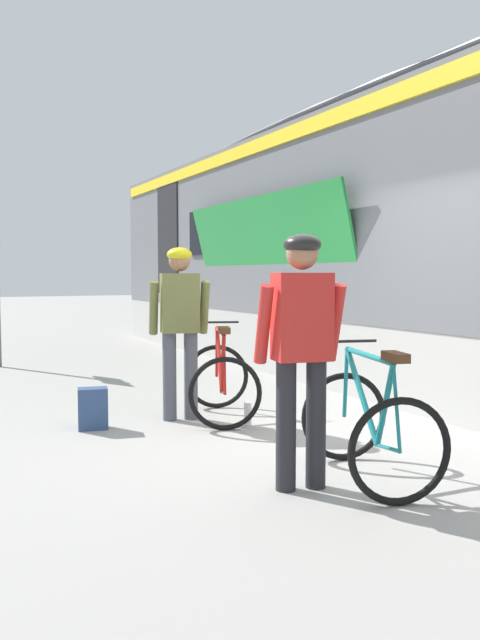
# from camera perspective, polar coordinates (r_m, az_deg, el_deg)

# --- Properties ---
(ground_plane) EXTENTS (80.00, 80.00, 0.00)m
(ground_plane) POSITION_cam_1_polar(r_m,az_deg,el_deg) (5.76, 7.64, -10.89)
(ground_plane) COLOR #A09E99
(train_car) EXTENTS (3.24, 16.80, 3.88)m
(train_car) POSITION_cam_1_polar(r_m,az_deg,el_deg) (8.93, 16.65, 7.02)
(train_car) COLOR slate
(train_car) RESTS_ON ground
(cyclist_near_in_olive) EXTENTS (0.66, 0.40, 1.76)m
(cyclist_near_in_olive) POSITION_cam_1_polar(r_m,az_deg,el_deg) (6.45, -5.45, 0.25)
(cyclist_near_in_olive) COLOR #4C515B
(cyclist_near_in_olive) RESTS_ON ground
(cyclist_far_in_red) EXTENTS (0.65, 0.39, 1.76)m
(cyclist_far_in_red) POSITION_cam_1_polar(r_m,az_deg,el_deg) (4.35, 5.57, -1.62)
(cyclist_far_in_red) COLOR #232328
(cyclist_far_in_red) RESTS_ON ground
(bicycle_near_red) EXTENTS (1.04, 1.25, 0.99)m
(bicycle_near_red) POSITION_cam_1_polar(r_m,az_deg,el_deg) (6.54, -1.76, -5.44)
(bicycle_near_red) COLOR black
(bicycle_near_red) RESTS_ON ground
(bicycle_far_teal) EXTENTS (0.98, 1.23, 0.99)m
(bicycle_far_teal) POSITION_cam_1_polar(r_m,az_deg,el_deg) (4.69, 11.60, -9.35)
(bicycle_far_teal) COLOR black
(bicycle_far_teal) RESTS_ON ground
(backpack_on_platform) EXTENTS (0.31, 0.24, 0.40)m
(backpack_on_platform) POSITION_cam_1_polar(r_m,az_deg,el_deg) (6.30, -13.13, -7.79)
(backpack_on_platform) COLOR navy
(backpack_on_platform) RESTS_ON ground
(water_bottle_near_the_bikes) EXTENTS (0.07, 0.07, 0.23)m
(water_bottle_near_the_bikes) POSITION_cam_1_polar(r_m,az_deg,el_deg) (6.29, 0.71, -8.48)
(water_bottle_near_the_bikes) COLOR silver
(water_bottle_near_the_bikes) RESTS_ON ground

